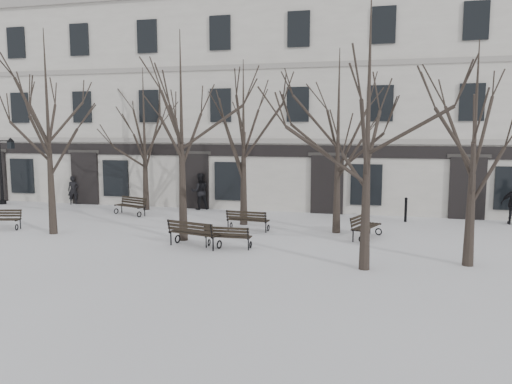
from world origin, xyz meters
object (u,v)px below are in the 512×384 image
(tree_1, at_px, (181,111))
(bench_1, at_px, (193,233))
(tree_2, at_px, (369,100))
(tree_0, at_px, (47,107))
(lamp_post, at_px, (5,166))
(bench_4, at_px, (248,220))
(bench_2, at_px, (228,236))
(bench_0, at_px, (0,219))
(bench_5, at_px, (365,226))
(bench_3, at_px, (131,205))
(tree_3, at_px, (475,127))

(tree_1, xyz_separation_m, bench_1, (0.79, -1.00, -4.32))
(tree_1, bearing_deg, tree_2, -19.65)
(tree_0, relative_size, bench_1, 3.94)
(bench_1, bearing_deg, lamp_post, -12.15)
(tree_1, height_order, bench_4, tree_1)
(bench_1, xyz_separation_m, lamp_post, (-13.91, 7.21, 1.62))
(bench_2, bearing_deg, bench_4, -88.57)
(bench_0, height_order, bench_1, bench_1)
(tree_1, relative_size, bench_0, 4.50)
(bench_4, bearing_deg, bench_0, 16.44)
(bench_1, bearing_deg, tree_2, -178.07)
(tree_1, relative_size, bench_4, 4.35)
(bench_0, xyz_separation_m, bench_1, (9.04, -1.11, 0.08))
(bench_5, bearing_deg, bench_1, 136.86)
(bench_3, bearing_deg, bench_4, 0.49)
(tree_0, distance_m, bench_3, 6.68)
(tree_0, relative_size, tree_2, 1.00)
(bench_5, relative_size, lamp_post, 0.51)
(bench_0, xyz_separation_m, bench_3, (3.61, 4.58, 0.03))
(tree_1, bearing_deg, bench_4, 49.59)
(bench_1, distance_m, lamp_post, 15.75)
(tree_2, relative_size, bench_0, 4.66)
(bench_5, bearing_deg, bench_0, 117.08)
(bench_3, height_order, lamp_post, lamp_post)
(tree_3, height_order, bench_4, tree_3)
(bench_1, distance_m, bench_5, 6.57)
(tree_2, bearing_deg, bench_5, 91.48)
(tree_0, distance_m, bench_5, 13.18)
(tree_3, relative_size, bench_0, 3.93)
(bench_3, bearing_deg, tree_1, -24.39)
(bench_2, xyz_separation_m, bench_4, (-0.11, 3.13, 0.03))
(tree_3, bearing_deg, bench_2, 177.34)
(tree_3, xyz_separation_m, bench_0, (-18.11, 1.35, -3.78))
(bench_5, bearing_deg, bench_4, 106.58)
(bench_2, bearing_deg, bench_1, 5.19)
(tree_0, bearing_deg, bench_4, 17.70)
(tree_3, height_order, bench_3, tree_3)
(tree_1, xyz_separation_m, tree_2, (6.77, -2.42, 0.17))
(tree_2, xyz_separation_m, bench_1, (-5.98, 1.41, -4.48))
(tree_1, relative_size, bench_5, 4.10)
(bench_2, bearing_deg, tree_2, 161.44)
(bench_1, bearing_deg, tree_1, -36.49)
(tree_3, bearing_deg, tree_2, -159.13)
(tree_3, xyz_separation_m, bench_2, (-7.82, 0.36, -3.78))
(bench_4, xyz_separation_m, bench_5, (4.73, -0.28, 0.02))
(bench_1, height_order, bench_4, bench_1)
(bench_1, height_order, bench_5, bench_1)
(bench_1, relative_size, bench_2, 1.24)
(tree_1, distance_m, bench_4, 5.28)
(bench_4, bearing_deg, tree_2, 140.65)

